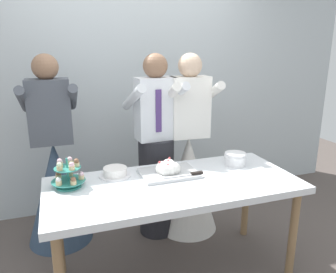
{
  "coord_description": "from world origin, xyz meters",
  "views": [
    {
      "loc": [
        -0.75,
        -2.04,
        1.72
      ],
      "look_at": [
        0.0,
        0.15,
        1.07
      ],
      "focal_mm": 35.08,
      "sensor_mm": 36.0,
      "label": 1
    }
  ],
  "objects_px": {
    "plate_stack": "(235,159)",
    "person_groom": "(156,157)",
    "cupcake_stand": "(68,175)",
    "main_cake_tray": "(169,170)",
    "person_bride": "(188,171)",
    "person_guest": "(56,180)",
    "dessert_table": "(174,192)",
    "round_cake": "(115,172)"
  },
  "relations": [
    {
      "from": "plate_stack",
      "to": "person_groom",
      "type": "xyz_separation_m",
      "value": [
        -0.53,
        0.46,
        -0.08
      ]
    },
    {
      "from": "person_bride",
      "to": "dessert_table",
      "type": "bearing_deg",
      "value": -120.77
    },
    {
      "from": "cupcake_stand",
      "to": "person_groom",
      "type": "height_order",
      "value": "person_groom"
    },
    {
      "from": "plate_stack",
      "to": "person_bride",
      "type": "xyz_separation_m",
      "value": [
        -0.23,
        0.44,
        -0.24
      ]
    },
    {
      "from": "dessert_table",
      "to": "cupcake_stand",
      "type": "bearing_deg",
      "value": 167.08
    },
    {
      "from": "person_groom",
      "to": "person_bride",
      "type": "height_order",
      "value": "same"
    },
    {
      "from": "round_cake",
      "to": "person_guest",
      "type": "distance_m",
      "value": 0.73
    },
    {
      "from": "dessert_table",
      "to": "round_cake",
      "type": "bearing_deg",
      "value": 146.53
    },
    {
      "from": "plate_stack",
      "to": "cupcake_stand",
      "type": "bearing_deg",
      "value": -179.5
    },
    {
      "from": "dessert_table",
      "to": "cupcake_stand",
      "type": "relative_size",
      "value": 7.83
    },
    {
      "from": "cupcake_stand",
      "to": "round_cake",
      "type": "distance_m",
      "value": 0.35
    },
    {
      "from": "main_cake_tray",
      "to": "person_bride",
      "type": "relative_size",
      "value": 0.26
    },
    {
      "from": "round_cake",
      "to": "person_guest",
      "type": "relative_size",
      "value": 0.14
    },
    {
      "from": "round_cake",
      "to": "person_groom",
      "type": "bearing_deg",
      "value": 41.41
    },
    {
      "from": "plate_stack",
      "to": "person_bride",
      "type": "relative_size",
      "value": 0.11
    },
    {
      "from": "cupcake_stand",
      "to": "round_cake",
      "type": "height_order",
      "value": "cupcake_stand"
    },
    {
      "from": "cupcake_stand",
      "to": "person_groom",
      "type": "distance_m",
      "value": 0.92
    },
    {
      "from": "cupcake_stand",
      "to": "person_bride",
      "type": "height_order",
      "value": "person_bride"
    },
    {
      "from": "main_cake_tray",
      "to": "cupcake_stand",
      "type": "bearing_deg",
      "value": 178.34
    },
    {
      "from": "main_cake_tray",
      "to": "round_cake",
      "type": "height_order",
      "value": "main_cake_tray"
    },
    {
      "from": "cupcake_stand",
      "to": "round_cake",
      "type": "relative_size",
      "value": 0.96
    },
    {
      "from": "person_groom",
      "to": "person_guest",
      "type": "bearing_deg",
      "value": 169.54
    },
    {
      "from": "person_bride",
      "to": "person_guest",
      "type": "bearing_deg",
      "value": 171.05
    },
    {
      "from": "cupcake_stand",
      "to": "round_cake",
      "type": "bearing_deg",
      "value": 14.41
    },
    {
      "from": "plate_stack",
      "to": "person_bride",
      "type": "distance_m",
      "value": 0.55
    },
    {
      "from": "main_cake_tray",
      "to": "person_guest",
      "type": "height_order",
      "value": "person_guest"
    },
    {
      "from": "person_guest",
      "to": "main_cake_tray",
      "type": "bearing_deg",
      "value": -38.81
    },
    {
      "from": "main_cake_tray",
      "to": "person_groom",
      "type": "height_order",
      "value": "person_groom"
    },
    {
      "from": "plate_stack",
      "to": "person_bride",
      "type": "height_order",
      "value": "person_bride"
    },
    {
      "from": "person_bride",
      "to": "person_groom",
      "type": "bearing_deg",
      "value": 175.41
    },
    {
      "from": "cupcake_stand",
      "to": "main_cake_tray",
      "type": "bearing_deg",
      "value": -1.66
    },
    {
      "from": "round_cake",
      "to": "dessert_table",
      "type": "bearing_deg",
      "value": -33.47
    },
    {
      "from": "cupcake_stand",
      "to": "person_groom",
      "type": "xyz_separation_m",
      "value": [
        0.78,
        0.47,
        -0.12
      ]
    },
    {
      "from": "person_bride",
      "to": "person_guest",
      "type": "relative_size",
      "value": 1.0
    },
    {
      "from": "plate_stack",
      "to": "person_guest",
      "type": "xyz_separation_m",
      "value": [
        -1.4,
        0.62,
        -0.24
      ]
    },
    {
      "from": "cupcake_stand",
      "to": "person_bride",
      "type": "bearing_deg",
      "value": 22.58
    },
    {
      "from": "plate_stack",
      "to": "person_groom",
      "type": "relative_size",
      "value": 0.11
    },
    {
      "from": "person_bride",
      "to": "person_guest",
      "type": "distance_m",
      "value": 1.19
    },
    {
      "from": "main_cake_tray",
      "to": "person_guest",
      "type": "xyz_separation_m",
      "value": [
        -0.82,
        0.66,
        -0.24
      ]
    },
    {
      "from": "cupcake_stand",
      "to": "person_guest",
      "type": "bearing_deg",
      "value": 98.27
    },
    {
      "from": "person_groom",
      "to": "person_guest",
      "type": "distance_m",
      "value": 0.9
    },
    {
      "from": "plate_stack",
      "to": "person_guest",
      "type": "relative_size",
      "value": 0.11
    }
  ]
}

